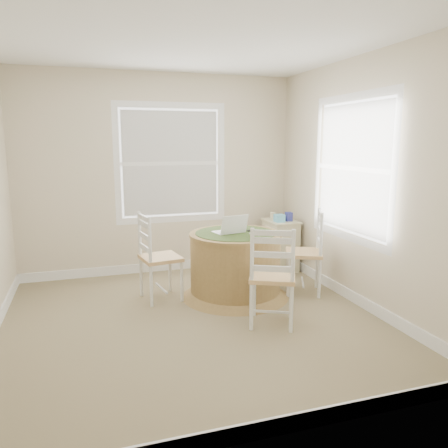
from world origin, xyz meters
name	(u,v)px	position (x,y,z in m)	size (l,w,h in m)	color
room	(205,187)	(0.17, 0.16, 1.30)	(3.64, 3.64, 2.64)	#887A56
round_table	(235,262)	(0.62, 0.56, 0.40)	(1.21, 1.21, 0.74)	olive
chair_left	(161,257)	(-0.19, 0.73, 0.47)	(0.42, 0.40, 0.95)	white
chair_near	(272,276)	(0.71, -0.28, 0.47)	(0.42, 0.40, 0.95)	white
chair_right	(304,253)	(1.42, 0.44, 0.47)	(0.42, 0.40, 0.95)	white
laptop	(230,230)	(0.57, 0.58, 0.76)	(0.37, 0.34, 0.22)	white
mouse	(252,234)	(0.77, 0.43, 0.74)	(0.06, 0.09, 0.03)	white
phone	(262,234)	(0.89, 0.42, 0.73)	(0.04, 0.09, 0.02)	#B7BABF
keys	(250,231)	(0.80, 0.57, 0.74)	(0.06, 0.05, 0.03)	black
corner_chest	(280,245)	(1.56, 1.38, 0.34)	(0.39, 0.52, 0.68)	beige
tissue_box	(280,218)	(1.50, 1.29, 0.73)	(0.12, 0.12, 0.10)	#5CB2D3
box_yellow	(281,217)	(1.59, 1.44, 0.71)	(0.15, 0.10, 0.06)	#DBE952
box_blue	(288,217)	(1.63, 1.30, 0.74)	(0.08, 0.08, 0.12)	#323797
cup_cream	(274,216)	(1.51, 1.49, 0.73)	(0.07, 0.07, 0.09)	beige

